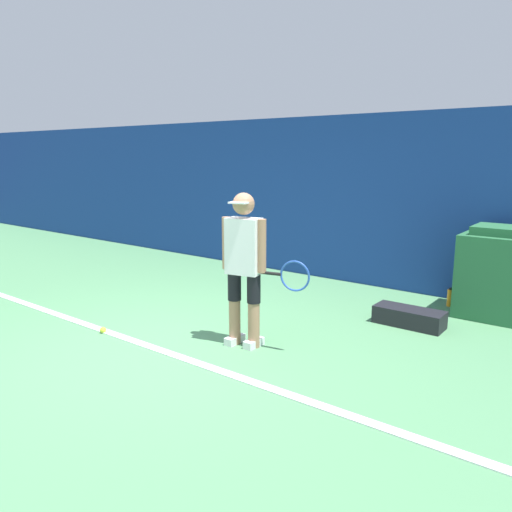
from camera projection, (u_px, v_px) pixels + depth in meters
ground_plane at (158, 352)px, 5.01m from camera, size 24.00×24.00×0.00m
back_wall at (341, 200)px, 7.68m from camera, size 24.00×0.10×2.53m
court_baseline at (160, 350)px, 5.03m from camera, size 21.60×0.10×0.01m
tennis_player at (245, 263)px, 5.00m from camera, size 0.93×0.33×1.58m
tennis_ball at (103, 330)px, 5.53m from camera, size 0.07×0.07×0.07m
covered_chair at (493, 273)px, 6.05m from camera, size 0.73×0.76×1.11m
equipment_bag at (409, 317)px, 5.76m from camera, size 0.78×0.32×0.20m
water_bottle at (450, 298)px, 6.49m from camera, size 0.07×0.07×0.25m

